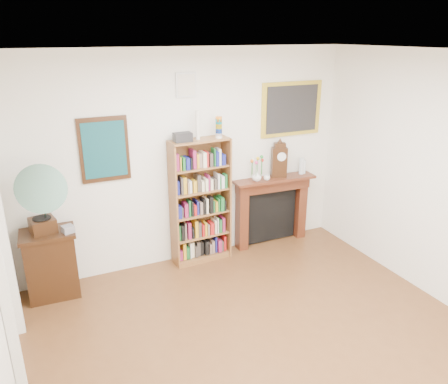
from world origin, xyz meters
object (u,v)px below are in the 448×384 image
at_px(cd_stack, 68,229).
at_px(flower_vase, 257,176).
at_px(bookshelf, 201,195).
at_px(mantel_clock, 279,161).
at_px(teacup, 267,178).
at_px(side_cabinet, 52,264).
at_px(bottle_left, 302,166).
at_px(bottle_right, 304,167).
at_px(fireplace, 271,205).
at_px(gramophone, 38,196).

bearing_deg(cd_stack, flower_vase, 4.42).
distance_m(bookshelf, mantel_clock, 1.26).
height_order(bookshelf, mantel_clock, bookshelf).
bearing_deg(bookshelf, teacup, -4.49).
relative_size(bookshelf, cd_stack, 16.20).
distance_m(side_cabinet, teacup, 2.97).
distance_m(mantel_clock, teacup, 0.31).
bearing_deg(bottle_left, side_cabinet, -178.42).
distance_m(flower_vase, bottle_right, 0.79).
xyz_separation_m(flower_vase, teacup, (0.14, -0.03, -0.03)).
height_order(fireplace, bottle_right, bottle_right).
bearing_deg(cd_stack, bottle_left, 3.67).
bearing_deg(side_cabinet, cd_stack, -24.34).
bearing_deg(mantel_clock, bottle_left, 15.38).
distance_m(gramophone, flower_vase, 2.80).
xyz_separation_m(side_cabinet, bottle_left, (3.51, 0.10, 0.73)).
bearing_deg(bookshelf, gramophone, -176.95).
height_order(gramophone, mantel_clock, gramophone).
xyz_separation_m(side_cabinet, flower_vase, (2.76, 0.08, 0.68)).
bearing_deg(teacup, bottle_right, 4.22).
xyz_separation_m(bookshelf, flower_vase, (0.84, 0.00, 0.14)).
xyz_separation_m(fireplace, bottle_right, (0.49, -0.05, 0.53)).
distance_m(cd_stack, mantel_clock, 2.95).
xyz_separation_m(side_cabinet, mantel_clock, (3.13, 0.12, 0.85)).
bearing_deg(teacup, bottle_left, 4.26).
distance_m(flower_vase, teacup, 0.15).
xyz_separation_m(flower_vase, bottle_right, (0.79, 0.02, 0.03)).
xyz_separation_m(flower_vase, bottle_left, (0.75, 0.01, 0.05)).
bearing_deg(cd_stack, gramophone, -178.07).
relative_size(bottle_left, bottle_right, 1.20).
relative_size(gramophone, bottle_right, 4.31).
distance_m(bookshelf, teacup, 0.99).
distance_m(side_cabinet, mantel_clock, 3.25).
bearing_deg(bottle_left, bottle_right, 3.61).
height_order(fireplace, flower_vase, flower_vase).
bearing_deg(bottle_right, bookshelf, -179.31).
xyz_separation_m(fireplace, mantel_clock, (0.08, -0.03, 0.67)).
bearing_deg(gramophone, mantel_clock, -6.72).
relative_size(side_cabinet, mantel_clock, 1.66).
relative_size(bookshelf, bottle_left, 8.10).
height_order(cd_stack, bottle_right, bottle_right).
xyz_separation_m(mantel_clock, bottle_right, (0.41, -0.02, -0.14)).
height_order(cd_stack, flower_vase, flower_vase).
bearing_deg(teacup, mantel_clock, 15.94).
bearing_deg(fireplace, side_cabinet, -173.97).
bearing_deg(gramophone, teacup, -7.67).
distance_m(mantel_clock, flower_vase, 0.41).
height_order(teacup, bottle_left, bottle_left).
distance_m(cd_stack, flower_vase, 2.55).
height_order(side_cabinet, gramophone, gramophone).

